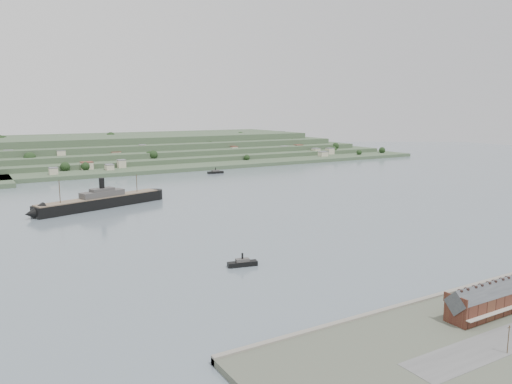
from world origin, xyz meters
TOP-DOWN VIEW (x-y plane):
  - ground at (0.00, 0.00)m, footprint 1400.00×1400.00m
  - terrace_row at (-10.00, -168.02)m, footprint 55.60×9.80m
  - far_peninsula at (27.91, 393.10)m, footprint 760.00×309.00m
  - steamship at (-86.43, 80.36)m, footprint 99.57×40.19m
  - tugboat at (-62.20, -79.37)m, footprint 13.46×6.14m
  - ferry_east at (63.16, 203.60)m, footprint 17.05×5.85m

SIDE VIEW (x-z plane):
  - ground at x=0.00m, z-range 0.00..0.00m
  - tugboat at x=-62.20m, z-range -1.50..4.36m
  - ferry_east at x=63.16m, z-range -1.63..4.66m
  - steamship at x=-86.43m, z-range -7.73..16.79m
  - terrace_row at x=-10.00m, z-range 1.30..12.38m
  - far_peninsula at x=27.91m, z-range -3.12..26.88m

